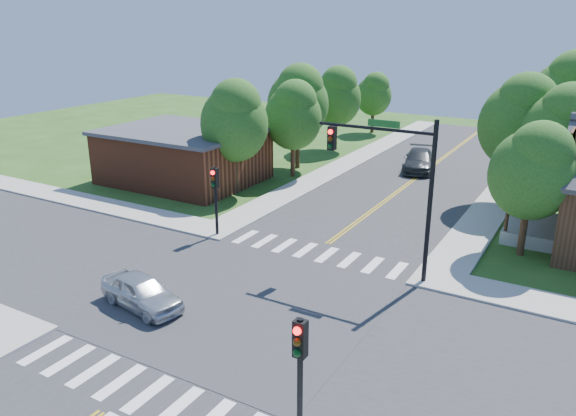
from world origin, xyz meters
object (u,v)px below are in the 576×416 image
Objects in this scene: signal_pole_se at (300,358)px; car_dgrey at (419,161)px; signal_mast_ne at (393,171)px; car_silver at (142,292)px; signal_pole_nw at (215,189)px.

car_dgrey is (-6.18, 29.93, -1.90)m from signal_pole_se.
signal_pole_se is (1.69, -11.21, -2.19)m from signal_mast_ne.
car_silver is (-7.40, -7.77, -4.18)m from signal_mast_ne.
signal_pole_se is at bearing -45.00° from signal_pole_nw.
signal_pole_se is 15.84m from signal_pole_nw.
signal_pole_nw reaches higher than car_silver.
car_silver is at bearing 159.22° from signal_pole_se.
signal_pole_nw is at bearing 135.00° from signal_pole_se.
signal_mast_ne reaches higher than signal_pole_se.
signal_mast_ne is 1.28× the size of car_dgrey.
car_dgrey reaches higher than car_silver.
signal_mast_ne is 19.68m from car_dgrey.
car_dgrey is (5.02, 18.73, -1.90)m from signal_pole_nw.
signal_pole_nw is 0.91× the size of car_silver.
signal_mast_ne is 9.76m from signal_pole_nw.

